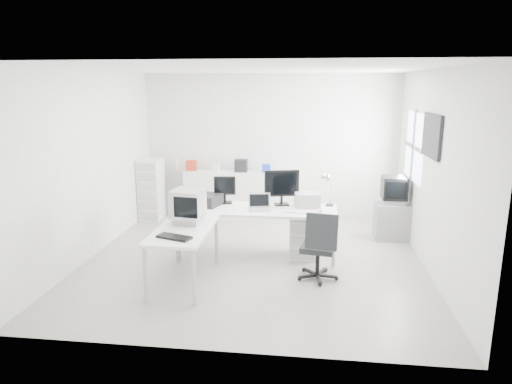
# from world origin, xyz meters

# --- Properties ---
(floor) EXTENTS (5.00, 5.00, 0.01)m
(floor) POSITION_xyz_m (0.00, 0.00, 0.00)
(floor) COLOR beige
(floor) RESTS_ON ground
(ceiling) EXTENTS (5.00, 5.00, 0.01)m
(ceiling) POSITION_xyz_m (0.00, 0.00, 2.80)
(ceiling) COLOR white
(ceiling) RESTS_ON back_wall
(back_wall) EXTENTS (5.00, 0.02, 2.80)m
(back_wall) POSITION_xyz_m (0.00, 2.50, 1.40)
(back_wall) COLOR silver
(back_wall) RESTS_ON floor
(left_wall) EXTENTS (0.02, 5.00, 2.80)m
(left_wall) POSITION_xyz_m (-2.50, 0.00, 1.40)
(left_wall) COLOR silver
(left_wall) RESTS_ON floor
(right_wall) EXTENTS (0.02, 5.00, 2.80)m
(right_wall) POSITION_xyz_m (2.50, 0.00, 1.40)
(right_wall) COLOR silver
(right_wall) RESTS_ON floor
(window) EXTENTS (0.02, 1.20, 1.10)m
(window) POSITION_xyz_m (2.48, 1.20, 1.60)
(window) COLOR white
(window) RESTS_ON right_wall
(wall_picture) EXTENTS (0.04, 0.90, 0.60)m
(wall_picture) POSITION_xyz_m (2.47, 0.10, 1.90)
(wall_picture) COLOR black
(wall_picture) RESTS_ON right_wall
(main_desk) EXTENTS (2.40, 0.80, 0.75)m
(main_desk) POSITION_xyz_m (0.02, 0.18, 0.38)
(main_desk) COLOR white
(main_desk) RESTS_ON floor
(side_desk) EXTENTS (0.70, 1.40, 0.75)m
(side_desk) POSITION_xyz_m (-0.83, -0.92, 0.38)
(side_desk) COLOR white
(side_desk) RESTS_ON floor
(drawer_pedestal) EXTENTS (0.40, 0.50, 0.60)m
(drawer_pedestal) POSITION_xyz_m (0.72, 0.23, 0.30)
(drawer_pedestal) COLOR white
(drawer_pedestal) RESTS_ON floor
(inkjet_printer) EXTENTS (0.59, 0.52, 0.17)m
(inkjet_printer) POSITION_xyz_m (-0.83, 0.28, 0.84)
(inkjet_printer) COLOR black
(inkjet_printer) RESTS_ON main_desk
(lcd_monitor_small) EXTENTS (0.36, 0.24, 0.43)m
(lcd_monitor_small) POSITION_xyz_m (-0.53, 0.43, 0.96)
(lcd_monitor_small) COLOR black
(lcd_monitor_small) RESTS_ON main_desk
(lcd_monitor_large) EXTENTS (0.58, 0.35, 0.56)m
(lcd_monitor_large) POSITION_xyz_m (0.37, 0.43, 1.03)
(lcd_monitor_large) COLOR black
(lcd_monitor_large) RESTS_ON main_desk
(laptop) EXTENTS (0.38, 0.39, 0.22)m
(laptop) POSITION_xyz_m (0.07, 0.08, 0.86)
(laptop) COLOR #B7B7BA
(laptop) RESTS_ON main_desk
(white_keyboard) EXTENTS (0.47, 0.19, 0.02)m
(white_keyboard) POSITION_xyz_m (0.67, 0.03, 0.76)
(white_keyboard) COLOR white
(white_keyboard) RESTS_ON main_desk
(white_mouse) EXTENTS (0.07, 0.07, 0.07)m
(white_mouse) POSITION_xyz_m (0.97, 0.08, 0.78)
(white_mouse) COLOR white
(white_mouse) RESTS_ON main_desk
(laser_printer) EXTENTS (0.42, 0.38, 0.21)m
(laser_printer) POSITION_xyz_m (0.77, 0.40, 0.86)
(laser_printer) COLOR #A6A6A6
(laser_printer) RESTS_ON main_desk
(desk_lamp) EXTENTS (0.18, 0.18, 0.47)m
(desk_lamp) POSITION_xyz_m (1.12, 0.48, 0.98)
(desk_lamp) COLOR silver
(desk_lamp) RESTS_ON main_desk
(crt_monitor) EXTENTS (0.45, 0.45, 0.46)m
(crt_monitor) POSITION_xyz_m (-0.83, -0.67, 0.98)
(crt_monitor) COLOR #B7B7BA
(crt_monitor) RESTS_ON side_desk
(black_keyboard) EXTENTS (0.47, 0.30, 0.03)m
(black_keyboard) POSITION_xyz_m (-0.83, -1.32, 0.76)
(black_keyboard) COLOR black
(black_keyboard) RESTS_ON side_desk
(office_chair) EXTENTS (0.65, 0.65, 0.98)m
(office_chair) POSITION_xyz_m (0.94, -0.60, 0.49)
(office_chair) COLOR #242729
(office_chair) RESTS_ON floor
(tv_cabinet) EXTENTS (0.57, 0.47, 0.63)m
(tv_cabinet) POSITION_xyz_m (2.22, 1.23, 0.31)
(tv_cabinet) COLOR gray
(tv_cabinet) RESTS_ON floor
(crt_tv) EXTENTS (0.50, 0.48, 0.45)m
(crt_tv) POSITION_xyz_m (2.22, 1.23, 0.85)
(crt_tv) COLOR black
(crt_tv) RESTS_ON tv_cabinet
(sideboard) EXTENTS (1.84, 0.46, 0.92)m
(sideboard) POSITION_xyz_m (-0.74, 2.24, 0.46)
(sideboard) COLOR white
(sideboard) RESTS_ON floor
(clutter_box_a) EXTENTS (0.21, 0.19, 0.20)m
(clutter_box_a) POSITION_xyz_m (-1.54, 2.24, 1.02)
(clutter_box_a) COLOR #A32D17
(clutter_box_a) RESTS_ON sideboard
(clutter_box_b) EXTENTS (0.17, 0.16, 0.14)m
(clutter_box_b) POSITION_xyz_m (-1.04, 2.24, 0.99)
(clutter_box_b) COLOR white
(clutter_box_b) RESTS_ON sideboard
(clutter_box_c) EXTENTS (0.24, 0.22, 0.24)m
(clutter_box_c) POSITION_xyz_m (-0.54, 2.24, 1.04)
(clutter_box_c) COLOR black
(clutter_box_c) RESTS_ON sideboard
(clutter_box_d) EXTENTS (0.17, 0.15, 0.15)m
(clutter_box_d) POSITION_xyz_m (-0.04, 2.24, 1.00)
(clutter_box_d) COLOR #1937B4
(clutter_box_d) RESTS_ON sideboard
(clutter_bottle) EXTENTS (0.07, 0.07, 0.22)m
(clutter_bottle) POSITION_xyz_m (-1.84, 2.28, 1.03)
(clutter_bottle) COLOR white
(clutter_bottle) RESTS_ON sideboard
(filing_cabinet) EXTENTS (0.41, 0.49, 1.18)m
(filing_cabinet) POSITION_xyz_m (-2.28, 1.93, 0.59)
(filing_cabinet) COLOR white
(filing_cabinet) RESTS_ON floor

